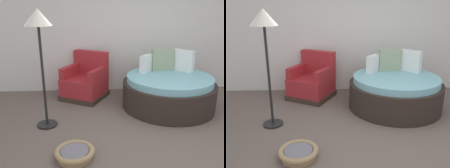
# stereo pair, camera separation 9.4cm
# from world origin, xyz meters

# --- Properties ---
(ground_plane) EXTENTS (8.00, 8.00, 0.02)m
(ground_plane) POSITION_xyz_m (0.00, 0.00, -0.01)
(ground_plane) COLOR #66564C
(back_wall) EXTENTS (8.00, 0.12, 2.60)m
(back_wall) POSITION_xyz_m (0.00, 2.57, 1.30)
(back_wall) COLOR silver
(back_wall) RESTS_ON ground_plane
(round_daybed) EXTENTS (1.72, 1.72, 1.03)m
(round_daybed) POSITION_xyz_m (0.55, 1.45, 0.31)
(round_daybed) COLOR #2D231E
(round_daybed) RESTS_ON ground_plane
(red_armchair) EXTENTS (1.08, 1.08, 0.94)m
(red_armchair) POSITION_xyz_m (-1.03, 2.06, 0.33)
(red_armchair) COLOR #38281E
(red_armchair) RESTS_ON ground_plane
(pet_basket) EXTENTS (0.51, 0.51, 0.13)m
(pet_basket) POSITION_xyz_m (-1.10, -0.12, 0.07)
(pet_basket) COLOR #9E7F56
(pet_basket) RESTS_ON ground_plane
(floor_lamp) EXTENTS (0.40, 0.40, 1.82)m
(floor_lamp) POSITION_xyz_m (-1.61, 0.81, 1.53)
(floor_lamp) COLOR black
(floor_lamp) RESTS_ON ground_plane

